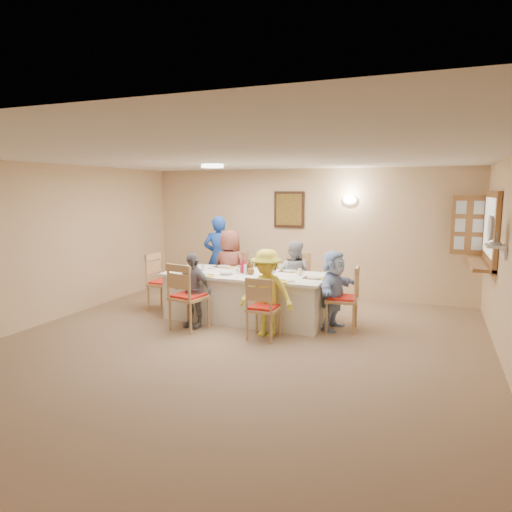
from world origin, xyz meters
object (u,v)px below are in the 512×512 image
at_px(chair_left_end, 164,282).
at_px(diner_back_left, 230,268).
at_px(diner_front_right, 267,293).
at_px(chair_front_right, 264,307).
at_px(diner_back_right, 294,277).
at_px(dining_table, 246,296).
at_px(diner_right_end, 334,290).
at_px(caregiver, 219,257).
at_px(serving_hatch, 491,229).
at_px(chair_front_left, 189,296).
at_px(chair_back_right, 296,282).
at_px(chair_right_end, 342,298).
at_px(desk_fan, 494,234).
at_px(condiment_ketchup, 243,266).
at_px(chair_back_left, 233,279).
at_px(diner_front_left, 193,290).

distance_m(chair_left_end, diner_back_left, 1.18).
xyz_separation_m(chair_left_end, diner_front_right, (2.15, -0.68, 0.13)).
bearing_deg(chair_front_right, diner_back_right, -89.28).
xyz_separation_m(dining_table, diner_right_end, (1.42, 0.00, 0.22)).
bearing_deg(diner_right_end, caregiver, 75.06).
relative_size(serving_hatch, diner_front_right, 1.19).
bearing_deg(dining_table, chair_front_left, -126.87).
bearing_deg(chair_left_end, chair_back_right, -69.17).
xyz_separation_m(chair_front_right, diner_back_left, (-1.20, 1.48, 0.24)).
bearing_deg(chair_right_end, chair_back_right, -134.04).
xyz_separation_m(desk_fan, chair_right_end, (-1.92, 0.35, -1.06)).
bearing_deg(chair_right_end, chair_left_end, -93.94).
xyz_separation_m(caregiver, condiment_ketchup, (1.00, -1.16, 0.08)).
xyz_separation_m(chair_right_end, caregiver, (-2.60, 1.15, 0.31)).
bearing_deg(chair_back_left, chair_back_right, 7.69).
bearing_deg(diner_front_right, chair_right_end, 38.97).
distance_m(diner_back_left, condiment_ketchup, 0.90).
xyz_separation_m(dining_table, chair_right_end, (1.55, 0.00, 0.11)).
distance_m(dining_table, diner_back_right, 0.94).
xyz_separation_m(desk_fan, diner_back_right, (-2.87, 1.03, -0.93)).
height_order(serving_hatch, chair_left_end, serving_hatch).
height_order(dining_table, diner_right_end, diner_right_end).
height_order(chair_back_left, chair_front_left, chair_front_left).
distance_m(dining_table, chair_left_end, 1.55).
bearing_deg(caregiver, desk_fan, 145.21).
bearing_deg(caregiver, chair_left_end, 50.06).
distance_m(desk_fan, diner_front_right, 3.03).
relative_size(chair_left_end, caregiver, 0.62).
bearing_deg(caregiver, chair_back_left, 125.68).
bearing_deg(diner_front_right, dining_table, 134.80).
xyz_separation_m(chair_back_left, caregiver, (-0.45, 0.35, 0.32)).
distance_m(diner_front_left, condiment_ketchup, 0.92).
bearing_deg(caregiver, chair_back_right, 151.58).
relative_size(chair_front_left, chair_right_end, 1.04).
height_order(diner_back_right, diner_front_right, diner_front_right).
bearing_deg(chair_front_right, serving_hatch, -148.11).
height_order(chair_back_left, chair_back_right, chair_back_right).
distance_m(chair_back_left, chair_front_left, 1.60).
bearing_deg(chair_back_left, diner_front_left, -82.31).
bearing_deg(dining_table, serving_hatch, 15.64).
bearing_deg(diner_front_left, desk_fan, 14.75).
xyz_separation_m(dining_table, diner_front_right, (0.60, -0.68, 0.25)).
bearing_deg(chair_front_left, diner_back_left, -78.57).
distance_m(dining_table, caregiver, 1.61).
xyz_separation_m(serving_hatch, dining_table, (-3.58, -1.00, -1.12)).
distance_m(chair_front_left, chair_left_end, 1.24).
xyz_separation_m(serving_hatch, diner_right_end, (-2.16, -1.00, -0.90)).
distance_m(chair_back_left, diner_right_end, 2.18).
height_order(dining_table, chair_front_left, chair_front_left).
bearing_deg(chair_right_end, serving_hatch, 112.34).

